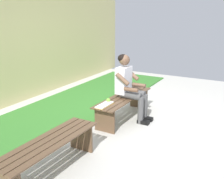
# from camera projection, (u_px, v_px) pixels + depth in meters

# --- Properties ---
(ground_plane) EXTENTS (10.00, 7.00, 0.04)m
(ground_plane) POSITION_uv_depth(u_px,v_px,m) (153.00, 156.00, 3.93)
(ground_plane) COLOR beige
(grass_strip) EXTENTS (9.00, 1.78, 0.03)m
(grass_strip) POSITION_uv_depth(u_px,v_px,m) (37.00, 124.00, 4.97)
(grass_strip) COLOR #387A2D
(grass_strip) RESTS_ON ground
(brick_wall) EXTENTS (9.50, 0.24, 2.35)m
(brick_wall) POSITION_uv_depth(u_px,v_px,m) (3.00, 52.00, 5.74)
(brick_wall) COLOR #D1C684
(brick_wall) RESTS_ON ground
(bench_near) EXTENTS (1.65, 0.44, 0.44)m
(bench_near) POSITION_uv_depth(u_px,v_px,m) (124.00, 102.00, 5.17)
(bench_near) COLOR brown
(bench_near) RESTS_ON ground
(bench_far) EXTENTS (1.57, 0.44, 0.44)m
(bench_far) POSITION_uv_depth(u_px,v_px,m) (50.00, 149.00, 3.43)
(bench_far) COLOR brown
(bench_far) RESTS_ON ground
(person_seated) EXTENTS (0.50, 0.69, 1.24)m
(person_seated) POSITION_uv_depth(u_px,v_px,m) (129.00, 85.00, 5.05)
(person_seated) COLOR silver
(person_seated) RESTS_ON ground
(apple) EXTENTS (0.08, 0.08, 0.08)m
(apple) POSITION_uv_depth(u_px,v_px,m) (108.00, 100.00, 4.82)
(apple) COLOR #72B738
(apple) RESTS_ON bench_near
(book_open) EXTENTS (0.41, 0.16, 0.02)m
(book_open) POSITION_uv_depth(u_px,v_px,m) (105.00, 105.00, 4.66)
(book_open) COLOR white
(book_open) RESTS_ON bench_near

